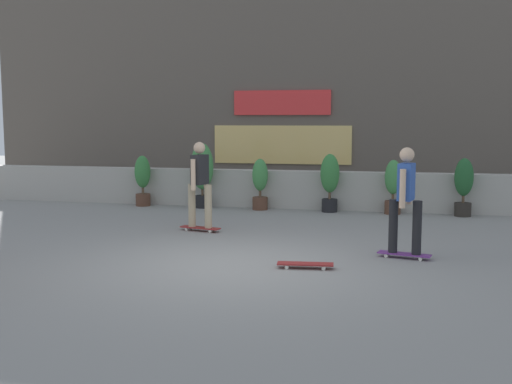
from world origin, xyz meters
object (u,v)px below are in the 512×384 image
object	(u,v)px
potted_plant_4	(393,185)
potted_plant_5	(464,184)
potted_plant_0	(143,179)
skateboard_near_camera	(305,264)
potted_plant_3	(330,179)
skater_foreground	(406,197)
potted_plant_1	(202,170)
potted_plant_2	(260,183)
skater_far_left	(200,182)

from	to	relation	value
potted_plant_4	potted_plant_5	xyz separation A→B (m)	(1.51, 0.00, 0.05)
potted_plant_0	skateboard_near_camera	xyz separation A→B (m)	(4.85, -5.55, -0.61)
potted_plant_3	skater_foreground	size ratio (longest dim) A/B	0.79
potted_plant_1	skateboard_near_camera	world-z (taller)	potted_plant_1
potted_plant_2	potted_plant_4	distance (m)	3.06
potted_plant_3	potted_plant_4	size ratio (longest dim) A/B	1.10
potted_plant_2	skater_far_left	xyz separation A→B (m)	(-0.50, -3.04, 0.30)
potted_plant_1	potted_plant_4	bearing A→B (deg)	0.00
potted_plant_4	skater_foreground	bearing A→B (deg)	-87.34
potted_plant_3	skater_far_left	xyz separation A→B (m)	(-2.14, -3.04, 0.19)
potted_plant_5	skater_far_left	size ratio (longest dim) A/B	0.75
potted_plant_5	potted_plant_3	bearing A→B (deg)	180.00
potted_plant_4	skateboard_near_camera	world-z (taller)	potted_plant_4
potted_plant_0	skater_far_left	size ratio (longest dim) A/B	0.73
potted_plant_1	potted_plant_4	xyz separation A→B (m)	(4.48, 0.00, -0.26)
potted_plant_4	potted_plant_0	bearing A→B (deg)	-180.00
skateboard_near_camera	potted_plant_1	bearing A→B (deg)	120.82
skater_far_left	potted_plant_3	bearing A→B (deg)	54.87
potted_plant_0	skater_far_left	distance (m)	3.92
potted_plant_0	potted_plant_4	xyz separation A→B (m)	(6.02, 0.00, -0.02)
potted_plant_2	skateboard_near_camera	xyz separation A→B (m)	(1.89, -5.55, -0.58)
skater_foreground	potted_plant_2	bearing A→B (deg)	125.62
potted_plant_0	potted_plant_3	world-z (taller)	potted_plant_3
potted_plant_0	potted_plant_1	world-z (taller)	potted_plant_1
potted_plant_5	skater_far_left	bearing A→B (deg)	-149.06
potted_plant_3	skater_far_left	bearing A→B (deg)	-125.13
potted_plant_4	skater_foreground	size ratio (longest dim) A/B	0.72
skater_far_left	potted_plant_0	bearing A→B (deg)	129.03
potted_plant_2	potted_plant_3	world-z (taller)	potted_plant_3
potted_plant_1	potted_plant_0	bearing A→B (deg)	-180.00
potted_plant_1	skater_far_left	world-z (taller)	skater_far_left
skater_far_left	skater_foreground	bearing A→B (deg)	-22.09
potted_plant_0	skater_foreground	size ratio (longest dim) A/B	0.73
skater_foreground	potted_plant_0	bearing A→B (deg)	143.77
skater_far_left	potted_plant_2	bearing A→B (deg)	80.70
potted_plant_0	skater_foreground	distance (m)	7.73
potted_plant_3	skater_far_left	size ratio (longest dim) A/B	0.79
skater_far_left	skateboard_near_camera	world-z (taller)	skater_far_left
potted_plant_0	skateboard_near_camera	size ratio (longest dim) A/B	1.52
potted_plant_0	potted_plant_2	xyz separation A→B (m)	(2.96, 0.00, -0.03)
skateboard_near_camera	potted_plant_0	bearing A→B (deg)	131.12
potted_plant_2	potted_plant_3	xyz separation A→B (m)	(1.64, 0.00, 0.11)
potted_plant_1	skateboard_near_camera	size ratio (longest dim) A/B	1.91
potted_plant_1	potted_plant_2	xyz separation A→B (m)	(1.42, 0.00, -0.27)
potted_plant_0	potted_plant_5	bearing A→B (deg)	0.00
potted_plant_3	potted_plant_0	bearing A→B (deg)	-180.00
potted_plant_2	skateboard_near_camera	distance (m)	5.89
potted_plant_0	potted_plant_1	bearing A→B (deg)	0.00
potted_plant_1	potted_plant_2	world-z (taller)	potted_plant_1
potted_plant_0	potted_plant_3	bearing A→B (deg)	0.00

